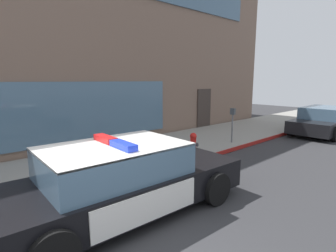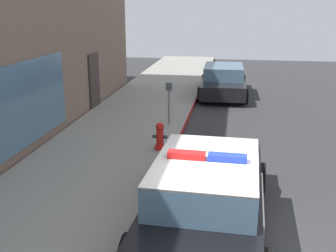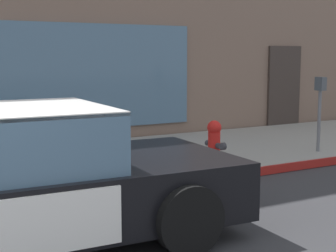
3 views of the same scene
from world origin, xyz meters
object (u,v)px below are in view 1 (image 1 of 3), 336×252
at_px(fire_hydrant, 193,144).
at_px(parking_meter, 233,119).
at_px(car_down_street, 324,121).
at_px(police_cruiser, 122,180).

bearing_deg(fire_hydrant, parking_meter, 3.51).
xyz_separation_m(fire_hydrant, car_down_street, (7.70, -1.36, 0.13)).
distance_m(police_cruiser, car_down_street, 11.34).
bearing_deg(fire_hydrant, car_down_street, -10.04).
relative_size(fire_hydrant, parking_meter, 0.54).
xyz_separation_m(police_cruiser, car_down_street, (11.34, 0.13, -0.05)).
relative_size(fire_hydrant, car_down_street, 0.16).
height_order(fire_hydrant, car_down_street, car_down_street).
distance_m(police_cruiser, parking_meter, 6.23).
relative_size(car_down_street, parking_meter, 3.42).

